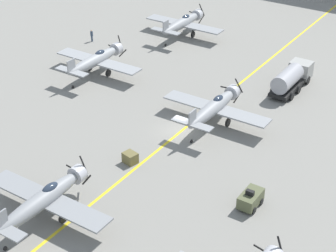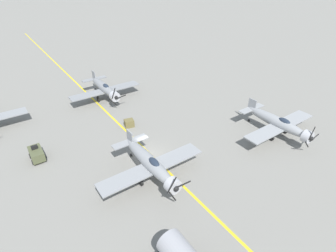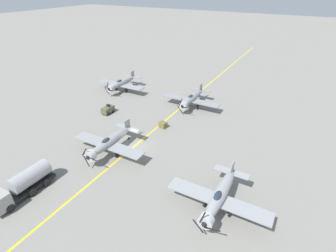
# 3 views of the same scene
# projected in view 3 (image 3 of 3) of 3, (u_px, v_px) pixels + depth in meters

# --- Properties ---
(ground_plane) EXTENTS (400.00, 400.00, 0.00)m
(ground_plane) POSITION_uv_depth(u_px,v_px,m) (135.00, 146.00, 41.94)
(ground_plane) COLOR gray
(taxiway_stripe) EXTENTS (0.30, 160.00, 0.01)m
(taxiway_stripe) POSITION_uv_depth(u_px,v_px,m) (135.00, 146.00, 41.94)
(taxiway_stripe) COLOR yellow
(taxiway_stripe) RESTS_ON ground
(airplane_near_right) EXTENTS (12.00, 9.98, 3.73)m
(airplane_near_right) POSITION_uv_depth(u_px,v_px,m) (121.00, 83.00, 61.63)
(airplane_near_right) COLOR gray
(airplane_near_right) RESTS_ON ground
(airplane_mid_left) EXTENTS (12.00, 9.98, 3.75)m
(airplane_mid_left) POSITION_uv_depth(u_px,v_px,m) (219.00, 196.00, 29.54)
(airplane_mid_left) COLOR #929597
(airplane_mid_left) RESTS_ON ground
(airplane_mid_center) EXTENTS (12.00, 9.98, 3.65)m
(airplane_mid_center) POSITION_uv_depth(u_px,v_px,m) (110.00, 142.00, 39.31)
(airplane_mid_center) COLOR gray
(airplane_mid_center) RESTS_ON ground
(airplane_near_center) EXTENTS (12.00, 9.98, 3.69)m
(airplane_near_center) POSITION_uv_depth(u_px,v_px,m) (192.00, 98.00, 53.74)
(airplane_near_center) COLOR gray
(airplane_near_center) RESTS_ON ground
(fuel_tanker) EXTENTS (2.68, 8.00, 2.98)m
(fuel_tanker) POSITION_uv_depth(u_px,v_px,m) (21.00, 185.00, 31.78)
(fuel_tanker) COLOR black
(fuel_tanker) RESTS_ON ground
(tow_tractor) EXTENTS (1.57, 2.60, 1.79)m
(tow_tractor) POSITION_uv_depth(u_px,v_px,m) (108.00, 110.00, 51.88)
(tow_tractor) COLOR #515638
(tow_tractor) RESTS_ON ground
(supply_crate_by_tanker) EXTENTS (1.49, 1.32, 1.07)m
(supply_crate_by_tanker) POSITION_uv_depth(u_px,v_px,m) (163.00, 125.00, 46.97)
(supply_crate_by_tanker) COLOR brown
(supply_crate_by_tanker) RESTS_ON ground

